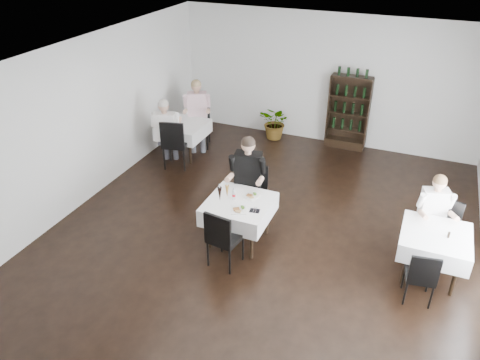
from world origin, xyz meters
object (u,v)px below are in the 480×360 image
(main_table, at_px, (239,209))
(potted_tree, at_px, (276,123))
(diner_main, at_px, (247,175))
(wine_shelf, at_px, (348,113))

(main_table, distance_m, potted_tree, 4.22)
(potted_tree, xyz_separation_m, diner_main, (0.68, -3.59, 0.53))
(wine_shelf, distance_m, diner_main, 3.89)
(main_table, bearing_deg, diner_main, 98.54)
(wine_shelf, bearing_deg, potted_tree, -174.34)
(potted_tree, distance_m, diner_main, 3.70)
(wine_shelf, relative_size, potted_tree, 2.10)
(wine_shelf, height_order, potted_tree, wine_shelf)
(potted_tree, height_order, diner_main, diner_main)
(potted_tree, relative_size, diner_main, 0.51)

